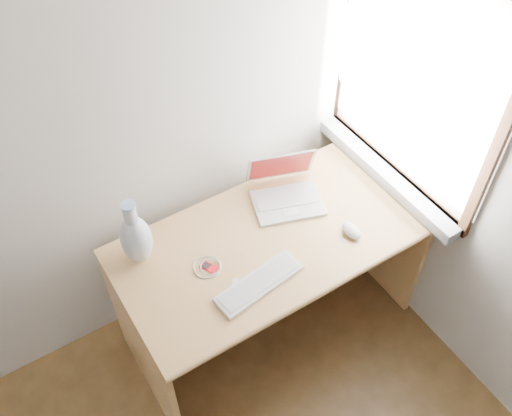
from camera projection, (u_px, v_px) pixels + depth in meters
window at (407, 88)px, 2.43m from camera, size 0.11×0.99×1.10m
desk at (261, 253)px, 2.77m from camera, size 1.42×0.71×0.75m
laptop at (283, 192)px, 2.68m from camera, size 0.38×0.36×0.22m
external_keyboard at (259, 283)px, 2.38m from camera, size 0.41×0.17×0.02m
mouse at (352, 231)px, 2.56m from camera, size 0.07×0.11×0.04m
ipod at (210, 268)px, 2.44m from camera, size 0.07×0.09×0.01m
cable_coil at (207, 267)px, 2.44m from camera, size 0.13×0.13×0.01m
remote at (236, 286)px, 2.38m from camera, size 0.06×0.08×0.01m
vase at (136, 238)px, 2.38m from camera, size 0.13×0.13×0.34m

